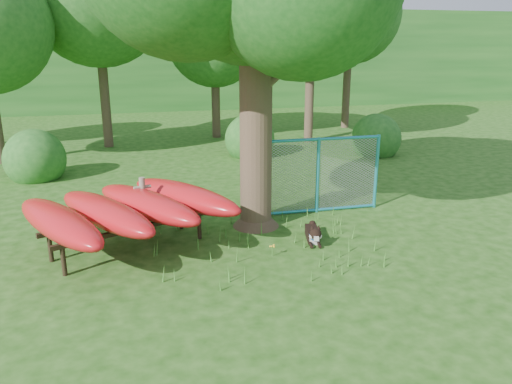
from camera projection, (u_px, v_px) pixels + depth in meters
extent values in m
plane|color=#19430D|center=(262.00, 262.00, 9.34)|extent=(80.00, 80.00, 0.00)
cylinder|color=#3E2E21|center=(256.00, 104.00, 10.41)|extent=(0.70, 0.70, 5.40)
cone|color=#3E2E21|center=(256.00, 214.00, 11.11)|extent=(1.05, 1.05, 0.54)
cylinder|color=#3E2E21|center=(286.00, 67.00, 10.35)|extent=(1.50, 0.69, 1.15)
cylinder|color=#3E2E21|center=(228.00, 45.00, 10.15)|extent=(1.18, 0.79, 1.10)
cylinder|color=#706854|center=(144.00, 208.00, 10.27)|extent=(0.15, 0.15, 1.32)
cylinder|color=#706854|center=(142.00, 187.00, 10.14)|extent=(0.36, 0.16, 0.07)
cylinder|color=black|center=(64.00, 261.00, 8.71)|extent=(0.11, 0.11, 0.54)
cylinder|color=black|center=(199.00, 227.00, 10.37)|extent=(0.11, 0.11, 0.54)
cylinder|color=black|center=(50.00, 248.00, 9.27)|extent=(0.11, 0.11, 0.54)
cylinder|color=black|center=(181.00, 217.00, 10.93)|extent=(0.11, 0.11, 0.54)
cube|color=black|center=(136.00, 228.00, 9.46)|extent=(2.98, 1.37, 0.09)
cube|color=black|center=(120.00, 218.00, 10.02)|extent=(2.98, 1.37, 0.09)
ellipsoid|color=red|center=(59.00, 223.00, 8.89)|extent=(2.16, 3.20, 0.51)
ellipsoid|color=red|center=(105.00, 213.00, 9.40)|extent=(2.25, 3.17, 0.51)
ellipsoid|color=red|center=(147.00, 204.00, 9.91)|extent=(2.33, 3.13, 0.51)
ellipsoid|color=red|center=(184.00, 196.00, 10.42)|extent=(2.41, 3.09, 0.51)
cube|color=black|center=(312.00, 234.00, 10.40)|extent=(0.38, 0.68, 0.22)
cube|color=beige|center=(314.00, 239.00, 10.14)|extent=(0.23, 0.17, 0.20)
sphere|color=black|center=(316.00, 234.00, 9.93)|extent=(0.24, 0.24, 0.24)
cube|color=beige|center=(316.00, 238.00, 9.83)|extent=(0.12, 0.15, 0.08)
sphere|color=beige|center=(312.00, 236.00, 9.92)|extent=(0.11, 0.11, 0.11)
sphere|color=beige|center=(319.00, 236.00, 9.92)|extent=(0.11, 0.11, 0.11)
cone|color=black|center=(312.00, 227.00, 9.93)|extent=(0.12, 0.13, 0.11)
cone|color=black|center=(319.00, 227.00, 9.93)|extent=(0.09, 0.10, 0.11)
cylinder|color=black|center=(311.00, 244.00, 10.02)|extent=(0.13, 0.28, 0.06)
cylinder|color=black|center=(319.00, 244.00, 10.02)|extent=(0.13, 0.28, 0.06)
sphere|color=black|center=(312.00, 224.00, 10.71)|extent=(0.15, 0.15, 0.15)
torus|color=blue|center=(315.00, 235.00, 10.02)|extent=(0.24, 0.12, 0.23)
cylinder|color=teal|center=(256.00, 180.00, 11.48)|extent=(0.08, 0.08, 1.83)
cylinder|color=teal|center=(318.00, 176.00, 11.83)|extent=(0.08, 0.08, 1.83)
cylinder|color=teal|center=(376.00, 172.00, 12.18)|extent=(0.08, 0.08, 1.83)
cylinder|color=teal|center=(319.00, 139.00, 11.58)|extent=(3.05, 0.11, 0.07)
cylinder|color=teal|center=(316.00, 210.00, 12.08)|extent=(3.05, 0.11, 0.07)
plane|color=gray|center=(318.00, 176.00, 11.83)|extent=(3.04, 0.04, 3.04)
cylinder|color=#3F7D28|center=(272.00, 251.00, 9.55)|extent=(0.02, 0.02, 0.21)
sphere|color=yellow|center=(272.00, 246.00, 9.52)|extent=(0.04, 0.04, 0.04)
sphere|color=yellow|center=(274.00, 245.00, 9.55)|extent=(0.04, 0.04, 0.04)
sphere|color=yellow|center=(270.00, 246.00, 9.53)|extent=(0.04, 0.04, 0.04)
sphere|color=yellow|center=(274.00, 247.00, 9.50)|extent=(0.04, 0.04, 0.04)
sphere|color=yellow|center=(272.00, 246.00, 9.49)|extent=(0.04, 0.04, 0.04)
cylinder|color=#3E2E21|center=(103.00, 79.00, 18.99)|extent=(0.36, 0.36, 5.25)
cylinder|color=#3E2E21|center=(216.00, 92.00, 21.21)|extent=(0.36, 0.36, 3.85)
sphere|color=#1E581C|center=(214.00, 38.00, 20.58)|extent=(4.00, 4.00, 4.00)
cylinder|color=#3E2E21|center=(310.00, 83.00, 20.07)|extent=(0.36, 0.36, 4.76)
sphere|color=#1E581C|center=(312.00, 12.00, 19.29)|extent=(4.80, 4.80, 4.80)
cylinder|color=#3E2E21|center=(347.00, 76.00, 23.56)|extent=(0.36, 0.36, 4.90)
sphere|color=#1E581C|center=(350.00, 13.00, 22.76)|extent=(4.60, 4.60, 4.60)
sphere|color=#1E581C|center=(37.00, 178.00, 15.09)|extent=(1.80, 1.80, 1.80)
sphere|color=#1E581C|center=(375.00, 155.00, 18.33)|extent=(1.80, 1.80, 1.80)
sphere|color=#1E581C|center=(250.00, 155.00, 18.17)|extent=(1.80, 1.80, 1.80)
cube|color=#1E581C|center=(155.00, 57.00, 34.44)|extent=(80.00, 12.00, 6.00)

